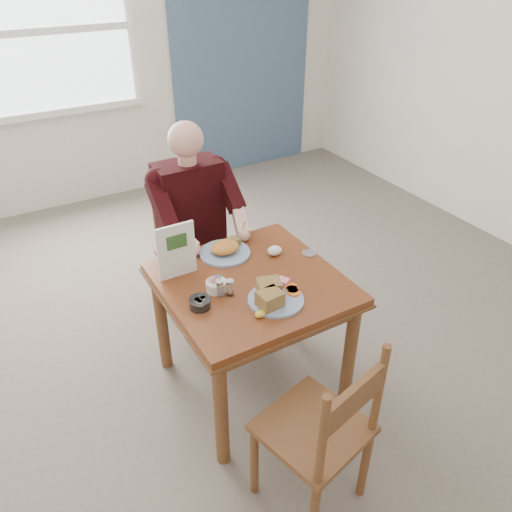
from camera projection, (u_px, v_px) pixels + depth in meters
floor at (252, 381)px, 3.01m from camera, size 6.00×6.00×0.00m
wall_back at (84, 52)px, 4.45m from camera, size 5.50×0.00×5.50m
accent_panel at (243, 37)px, 5.11m from camera, size 1.60×0.02×2.80m
lemon_wedge at (260, 314)px, 2.35m from camera, size 0.07×0.06×0.03m
napkin at (275, 251)px, 2.80m from camera, size 0.09×0.08×0.05m
metal_dish at (309, 253)px, 2.82m from camera, size 0.09×0.09×0.01m
window at (32, 32)px, 4.14m from camera, size 1.72×0.04×1.42m
table at (251, 297)px, 2.67m from camera, size 0.92×0.92×0.75m
chair_far at (193, 253)px, 3.34m from camera, size 0.42×0.42×0.95m
chair_near at (321, 433)px, 2.13m from camera, size 0.51×0.51×0.95m
diner at (195, 215)px, 3.09m from camera, size 0.53×0.56×1.39m
near_plate at (273, 295)px, 2.44m from camera, size 0.30×0.29×0.09m
far_plate at (225, 249)px, 2.81m from camera, size 0.35×0.35×0.08m
caddy at (216, 286)px, 2.52m from camera, size 0.12×0.12×0.08m
shakers at (225, 288)px, 2.48m from camera, size 0.10×0.07×0.09m
creamer at (200, 303)px, 2.41m from camera, size 0.14×0.14×0.05m
menu at (176, 251)px, 2.56m from camera, size 0.21×0.02×0.30m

